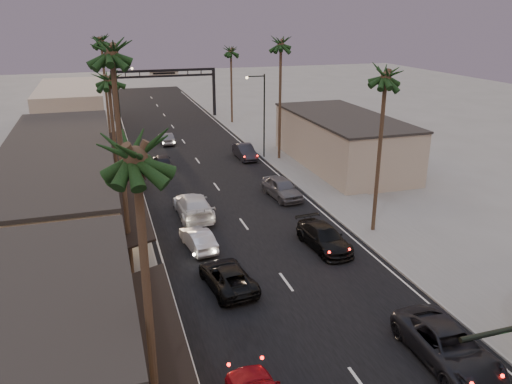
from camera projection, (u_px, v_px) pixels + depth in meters
ground at (210, 177)px, 48.19m from camera, size 200.00×200.00×0.00m
road at (199, 163)px, 52.68m from camera, size 14.00×120.00×0.02m
sidewalk_left at (104, 153)px, 56.28m from camera, size 5.00×92.00×0.12m
sidewalk_right at (264, 141)px, 61.63m from camera, size 5.00×92.00×0.12m
storefront_near at (26, 361)px, 18.45m from camera, size 8.00×12.00×5.50m
storefront_mid at (52, 220)px, 31.03m from camera, size 8.00×14.00×5.50m
storefront_far at (64, 158)px, 45.49m from camera, size 8.00×16.00×5.00m
storefront_dist at (72, 109)px, 65.99m from camera, size 8.00×20.00×6.00m
building_right at (342, 141)px, 51.29m from camera, size 8.00×18.00×5.00m
arch at (164, 81)px, 73.28m from camera, size 15.20×0.40×7.27m
streetlight_right at (262, 109)px, 52.84m from camera, size 2.13×0.30×9.00m
streetlight_left at (121, 97)px, 60.62m from camera, size 2.13×0.30×9.00m
palm_la at (134, 143)px, 14.06m from camera, size 3.20×3.20×13.20m
palm_lb at (111, 45)px, 25.09m from camera, size 3.20×3.20×15.20m
palm_lc at (108, 74)px, 38.65m from camera, size 3.20×3.20×12.20m
palm_ld at (101, 38)px, 55.07m from camera, size 3.20×3.20×14.20m
palm_ra at (386, 70)px, 32.38m from camera, size 3.20×3.20×13.20m
palm_rb at (281, 40)px, 50.03m from camera, size 3.20×3.20×14.20m
palm_rc at (231, 48)px, 68.65m from camera, size 3.20×3.20×12.20m
palm_far at (101, 38)px, 76.15m from camera, size 3.20×3.20×13.20m
oncoming_pickup at (227, 276)px, 28.55m from camera, size 2.85×5.22×1.39m
oncoming_silver at (198, 239)px, 33.32m from camera, size 2.01×4.34×1.38m
oncoming_white at (193, 206)px, 38.56m from camera, size 2.57×6.14×1.77m
oncoming_dgrey at (162, 162)px, 50.54m from camera, size 1.79×4.42×1.51m
oncoming_grey_far at (166, 138)px, 60.32m from camera, size 1.61×4.12×1.34m
curbside_near at (448, 346)px, 22.39m from camera, size 2.82×5.96×1.64m
curbside_black at (324, 237)px, 33.36m from camera, size 2.57×5.42×1.53m
curbside_grey at (282, 188)px, 42.57m from camera, size 2.55×5.22×1.72m
curbside_far at (245, 152)px, 54.12m from camera, size 1.76×4.75×1.55m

